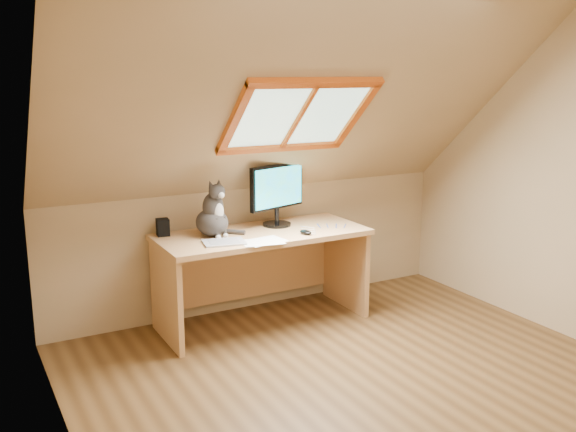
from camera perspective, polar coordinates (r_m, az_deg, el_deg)
ground at (r=4.09m, az=8.27°, el=-15.41°), size 3.50×3.50×0.00m
room_shell at (r=3.57m, az=9.89°, el=4.66°), size 3.52×3.52×2.41m
desk at (r=4.99m, az=-2.67°, el=-3.74°), size 1.60×0.70×0.73m
monitor at (r=5.01m, az=-0.98°, el=2.24°), size 0.52×0.22×0.49m
cat at (r=4.75m, az=-6.70°, el=0.03°), size 0.30×0.34×0.43m
desk_speaker at (r=4.84m, az=-11.07°, el=-0.99°), size 0.10×0.10×0.13m
graphics_tablet at (r=4.58m, az=-5.71°, el=-2.34°), size 0.33×0.26×0.01m
mouse at (r=4.79m, az=1.58°, el=-1.45°), size 0.09×0.12×0.03m
papers at (r=4.61m, az=-1.95°, el=-2.23°), size 0.33×0.27×0.00m
cables at (r=4.99m, az=3.11°, el=-1.04°), size 0.51×0.26×0.01m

